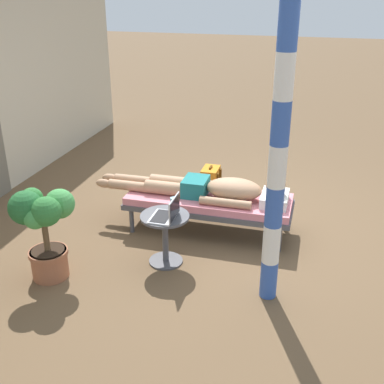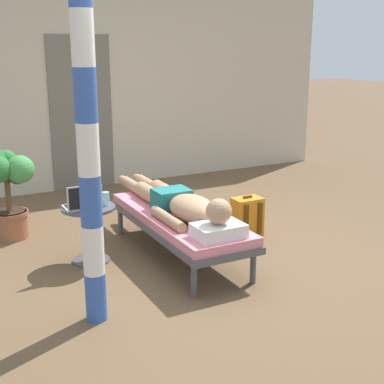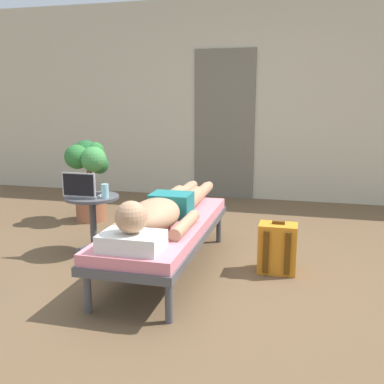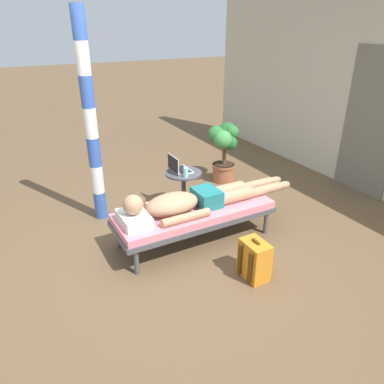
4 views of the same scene
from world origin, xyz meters
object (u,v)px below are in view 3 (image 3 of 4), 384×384
backpack (277,248)px  laptop (83,190)px  drink_glass (105,191)px  lounge_chair (166,229)px  person_reclining (164,210)px  potted_plant (88,171)px  side_table (93,214)px

backpack → laptop: bearing=179.4°
drink_glass → lounge_chair: bearing=-19.0°
lounge_chair → person_reclining: (0.00, -0.04, 0.17)m
person_reclining → laptop: laptop is taller
person_reclining → laptop: 0.87m
drink_glass → backpack: (1.50, -0.02, -0.39)m
backpack → person_reclining: bearing=-165.4°
laptop → backpack: laptop is taller
lounge_chair → drink_glass: bearing=161.0°
backpack → potted_plant: (-2.19, 1.05, 0.38)m
lounge_chair → potted_plant: 1.82m
lounge_chair → backpack: size_ratio=4.33×
potted_plant → person_reclining: bearing=-44.2°
person_reclining → drink_glass: person_reclining is taller
lounge_chair → backpack: backpack is taller
person_reclining → backpack: (0.87, 0.23, -0.32)m
side_table → lounge_chair: bearing=-18.5°
drink_glass → backpack: size_ratio=0.29×
side_table → potted_plant: size_ratio=0.57×
lounge_chair → side_table: bearing=161.5°
side_table → backpack: (1.65, -0.07, -0.16)m
person_reclining → side_table: (-0.77, 0.29, -0.16)m
side_table → drink_glass: 0.28m
person_reclining → lounge_chair: bearing=90.0°
backpack → potted_plant: size_ratio=0.46×
person_reclining → potted_plant: bearing=135.8°
person_reclining → laptop: (-0.83, 0.24, 0.07)m
laptop → lounge_chair: bearing=-14.0°
side_table → laptop: 0.24m
laptop → potted_plant: size_ratio=0.34×
lounge_chair → drink_glass: drink_glass is taller
person_reclining → drink_glass: 0.67m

